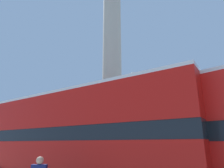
# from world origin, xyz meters

# --- Properties ---
(monument_column) EXTENTS (5.13, 5.13, 22.19)m
(monument_column) POSITION_xyz_m (0.00, 0.00, 7.49)
(monument_column) COLOR #A39E8E
(monument_column) RESTS_ON ground_plane
(bus_c) EXTENTS (11.40, 3.54, 4.36)m
(bus_c) POSITION_xyz_m (3.41, -6.73, 2.41)
(bus_c) COLOR #B7140F
(bus_c) RESTS_ON ground_plane
(street_lamp) EXTENTS (0.37, 0.37, 6.83)m
(street_lamp) POSITION_xyz_m (3.56, -2.02, 3.52)
(street_lamp) COLOR black
(street_lamp) RESTS_ON ground_plane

